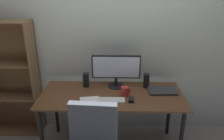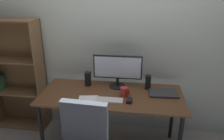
{
  "view_description": "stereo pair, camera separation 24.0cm",
  "coord_description": "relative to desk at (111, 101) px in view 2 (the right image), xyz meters",
  "views": [
    {
      "loc": [
        0.06,
        -2.21,
        1.89
      ],
      "look_at": [
        0.0,
        0.04,
        1.02
      ],
      "focal_mm": 35.09,
      "sensor_mm": 36.0,
      "label": 1
    },
    {
      "loc": [
        0.3,
        -2.19,
        1.89
      ],
      "look_at": [
        0.0,
        0.04,
        1.02
      ],
      "focal_mm": 35.09,
      "sensor_mm": 36.0,
      "label": 2
    }
  ],
  "objects": [
    {
      "name": "speaker_left",
      "position": [
        -0.32,
        0.2,
        0.17
      ],
      "size": [
        0.06,
        0.07,
        0.17
      ],
      "primitive_type": "cube",
      "color": "black",
      "rests_on": "desk"
    },
    {
      "name": "speaker_right",
      "position": [
        0.41,
        0.2,
        0.17
      ],
      "size": [
        0.06,
        0.07,
        0.17
      ],
      "primitive_type": "cube",
      "color": "black",
      "rests_on": "desk"
    },
    {
      "name": "monitor",
      "position": [
        0.05,
        0.21,
        0.31
      ],
      "size": [
        0.58,
        0.2,
        0.39
      ],
      "color": "black",
      "rests_on": "desk"
    },
    {
      "name": "bookshelf",
      "position": [
        -1.36,
        0.35,
        0.09
      ],
      "size": [
        0.74,
        0.28,
        1.51
      ],
      "color": "brown",
      "rests_on": "ground"
    },
    {
      "name": "paper_sheet",
      "position": [
        -0.22,
        -0.21,
        0.08
      ],
      "size": [
        0.25,
        0.33,
        0.0
      ],
      "primitive_type": "cube",
      "rotation": [
        0.0,
        0.0,
        0.16
      ],
      "color": "white",
      "rests_on": "desk"
    },
    {
      "name": "keyboard",
      "position": [
        0.0,
        -0.16,
        0.09
      ],
      "size": [
        0.29,
        0.11,
        0.02
      ],
      "primitive_type": "cube",
      "rotation": [
        0.0,
        0.0,
        0.0
      ],
      "color": "silver",
      "rests_on": "desk"
    },
    {
      "name": "mouse",
      "position": [
        0.21,
        -0.15,
        0.1
      ],
      "size": [
        0.06,
        0.1,
        0.03
      ],
      "primitive_type": "cube",
      "rotation": [
        0.0,
        0.0,
        -0.06
      ],
      "color": "black",
      "rests_on": "desk"
    },
    {
      "name": "coffee_mug",
      "position": [
        0.15,
        -0.02,
        0.13
      ],
      "size": [
        0.1,
        0.09,
        0.1
      ],
      "color": "#B72D28",
      "rests_on": "desk"
    },
    {
      "name": "laptop",
      "position": [
        0.58,
        0.09,
        0.09
      ],
      "size": [
        0.33,
        0.25,
        0.02
      ],
      "primitive_type": "cube",
      "rotation": [
        0.0,
        0.0,
        0.05
      ],
      "color": "#2D2D30",
      "rests_on": "desk"
    },
    {
      "name": "back_wall",
      "position": [
        0.0,
        0.52,
        0.64
      ],
      "size": [
        6.4,
        0.1,
        2.6
      ],
      "primitive_type": "cube",
      "color": "beige",
      "rests_on": "ground"
    },
    {
      "name": "desk",
      "position": [
        0.0,
        0.0,
        0.0
      ],
      "size": [
        1.61,
        0.7,
        0.74
      ],
      "color": "#56351E",
      "rests_on": "ground"
    }
  ]
}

